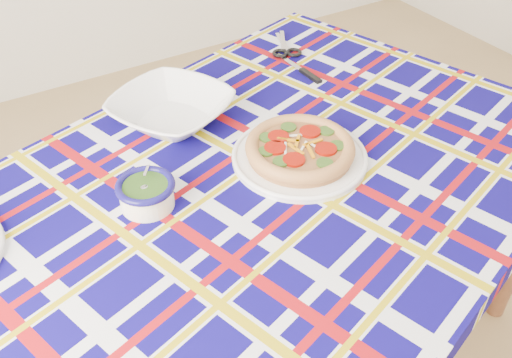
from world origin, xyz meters
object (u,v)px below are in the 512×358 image
dining_table (249,218)px  pesto_bowl (146,192)px  serving_bowl (171,110)px  main_focaccia_plate (300,149)px

dining_table → pesto_bowl: pesto_bowl is taller
serving_bowl → main_focaccia_plate: bearing=-58.2°
main_focaccia_plate → serving_bowl: size_ratio=1.14×
main_focaccia_plate → dining_table: bearing=-166.7°
main_focaccia_plate → serving_bowl: bearing=121.8°
dining_table → main_focaccia_plate: size_ratio=5.67×
dining_table → pesto_bowl: size_ratio=14.76×
dining_table → main_focaccia_plate: main_focaccia_plate is taller
dining_table → serving_bowl: 0.36m
main_focaccia_plate → pesto_bowl: (-0.37, 0.04, 0.01)m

